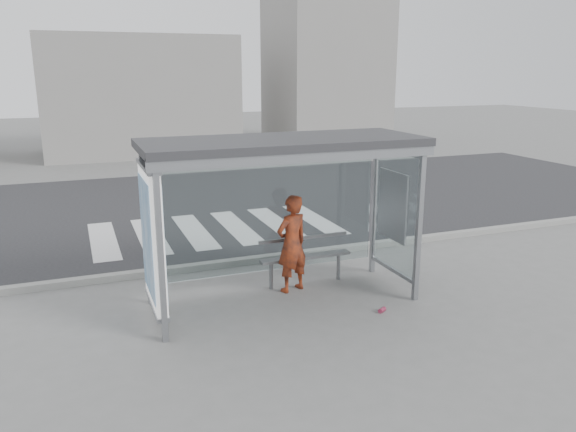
% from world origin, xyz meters
% --- Properties ---
extents(ground, '(80.00, 80.00, 0.00)m').
position_xyz_m(ground, '(0.00, 0.00, 0.00)').
color(ground, slate).
rests_on(ground, ground).
extents(road, '(30.00, 10.00, 0.01)m').
position_xyz_m(road, '(0.00, 7.00, 0.00)').
color(road, '#242426').
rests_on(road, ground).
extents(curb, '(30.00, 0.18, 0.12)m').
position_xyz_m(curb, '(0.00, 1.95, 0.06)').
color(curb, gray).
rests_on(curb, ground).
extents(crosswalk, '(5.55, 3.00, 0.00)m').
position_xyz_m(crosswalk, '(0.00, 4.50, 0.00)').
color(crosswalk, silver).
rests_on(crosswalk, ground).
extents(bus_shelter, '(4.25, 1.65, 2.62)m').
position_xyz_m(bus_shelter, '(-0.37, 0.06, 1.98)').
color(bus_shelter, gray).
rests_on(bus_shelter, ground).
extents(building_center, '(8.00, 5.00, 5.00)m').
position_xyz_m(building_center, '(0.00, 18.00, 2.50)').
color(building_center, gray).
rests_on(building_center, ground).
extents(building_right, '(5.00, 5.00, 7.00)m').
position_xyz_m(building_right, '(9.00, 18.00, 3.50)').
color(building_right, gray).
rests_on(building_right, ground).
extents(person, '(0.69, 0.56, 1.65)m').
position_xyz_m(person, '(0.29, 0.39, 0.82)').
color(person, red).
rests_on(person, ground).
extents(bench, '(1.62, 0.21, 0.84)m').
position_xyz_m(bench, '(0.62, 0.58, 0.50)').
color(bench, slate).
rests_on(bench, ground).
extents(soda_can, '(0.15, 0.13, 0.07)m').
position_xyz_m(soda_can, '(1.26, -0.94, 0.04)').
color(soda_can, '#C63A5F').
rests_on(soda_can, ground).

